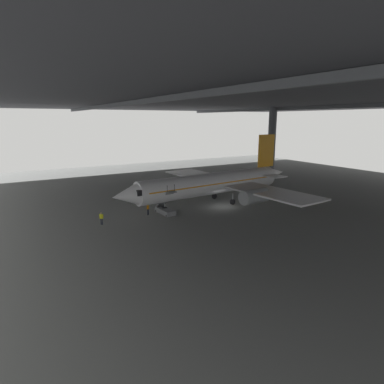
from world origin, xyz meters
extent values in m
plane|color=slate|center=(0.00, 0.00, 0.00)|extent=(110.00, 110.00, 0.00)
cylinder|color=#4C4F54|center=(-20.26, 29.41, 8.15)|extent=(1.92, 1.92, 16.30)
cube|color=#38383D|center=(0.00, 13.75, 16.90)|extent=(121.00, 99.00, 1.20)
cube|color=#4C4F54|center=(0.00, -11.00, 15.90)|extent=(115.50, 0.50, 0.70)
cube|color=#4C4F54|center=(0.00, 30.25, 15.90)|extent=(115.50, 0.50, 0.70)
cylinder|color=white|center=(-2.08, -0.61, 3.35)|extent=(5.65, 26.22, 3.49)
cone|color=white|center=(-0.86, -15.14, 3.35)|extent=(3.76, 4.46, 3.42)
cube|color=black|center=(-1.05, -12.94, 3.78)|extent=(3.16, 2.68, 0.77)
cone|color=white|center=(-3.30, 13.92, 3.69)|extent=(3.42, 5.81, 2.97)
cube|color=orange|center=(-3.12, 11.72, 7.95)|extent=(0.56, 3.81, 5.71)
cube|color=white|center=(-0.60, 10.97, 3.87)|extent=(4.66, 3.22, 0.16)
cube|color=white|center=(-5.47, 10.57, 3.87)|extent=(4.66, 3.22, 0.16)
cube|color=white|center=(6.58, 4.34, 3.00)|extent=(15.07, 7.54, 0.24)
cylinder|color=#9EA3A8|center=(4.99, 2.31, 2.39)|extent=(2.54, 4.70, 2.16)
cube|color=white|center=(-11.44, 2.83, 3.00)|extent=(15.07, 7.54, 0.24)
cylinder|color=#9EA3A8|center=(-9.54, 1.09, 2.39)|extent=(2.54, 4.70, 2.16)
cube|color=orange|center=(-2.08, -0.61, 3.61)|extent=(5.56, 24.33, 0.16)
cylinder|color=#9EA3A8|center=(-1.35, -9.31, 1.25)|extent=(0.20, 0.20, 1.15)
cylinder|color=black|center=(-1.35, -9.31, 0.45)|extent=(0.37, 0.92, 0.90)
cylinder|color=#9EA3A8|center=(0.04, 2.11, 1.25)|extent=(0.20, 0.20, 1.15)
cylinder|color=black|center=(0.04, 2.11, 0.45)|extent=(0.37, 0.92, 0.90)
cylinder|color=#9EA3A8|center=(-4.63, 1.72, 1.25)|extent=(0.20, 0.20, 1.15)
cylinder|color=black|center=(-4.63, 1.72, 0.45)|extent=(0.37, 0.92, 0.90)
cube|color=slate|center=(-0.87, -9.42, 0.35)|extent=(3.79, 1.80, 0.70)
cube|color=slate|center=(-0.87, -9.42, 2.11)|extent=(3.52, 1.58, 2.91)
cube|color=slate|center=(0.80, -9.29, 3.52)|extent=(1.20, 1.39, 0.12)
cylinder|color=black|center=(0.75, -8.69, 4.02)|extent=(0.06, 0.06, 1.00)
cylinder|color=black|center=(0.85, -9.88, 4.02)|extent=(0.06, 0.06, 1.00)
cylinder|color=black|center=(0.57, -8.60, 0.15)|extent=(0.31, 0.14, 0.30)
cylinder|color=black|center=(0.69, -10.00, 0.15)|extent=(0.31, 0.14, 0.30)
cylinder|color=black|center=(-2.43, -8.85, 0.15)|extent=(0.31, 0.14, 0.30)
cylinder|color=black|center=(-2.31, -10.25, 0.15)|extent=(0.31, 0.14, 0.30)
cylinder|color=#232838|center=(-0.26, -18.78, 0.42)|extent=(0.14, 0.14, 0.84)
cylinder|color=#232838|center=(-0.38, -18.92, 0.42)|extent=(0.14, 0.14, 0.84)
cube|color=yellow|center=(-0.32, -18.85, 1.14)|extent=(0.40, 0.42, 0.60)
cylinder|color=yellow|center=(-0.17, -18.68, 1.17)|extent=(0.09, 0.09, 0.57)
cylinder|color=yellow|center=(-0.48, -19.02, 1.17)|extent=(0.09, 0.09, 0.57)
sphere|color=beige|center=(-0.32, -18.85, 1.56)|extent=(0.23, 0.23, 0.23)
cylinder|color=#232838|center=(-1.53, -11.83, 0.43)|extent=(0.14, 0.14, 0.86)
cylinder|color=#232838|center=(-1.40, -11.95, 0.43)|extent=(0.14, 0.14, 0.86)
cube|color=orange|center=(-1.46, -11.89, 1.16)|extent=(0.41, 0.41, 0.61)
cylinder|color=orange|center=(-1.63, -11.73, 1.19)|extent=(0.09, 0.09, 0.58)
cylinder|color=orange|center=(-1.30, -12.05, 1.19)|extent=(0.09, 0.09, 0.58)
sphere|color=#8C6647|center=(-1.46, -11.89, 1.59)|extent=(0.23, 0.23, 0.23)
camera|label=1|loc=(40.30, -28.87, 13.40)|focal=30.28mm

